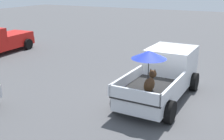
{
  "coord_description": "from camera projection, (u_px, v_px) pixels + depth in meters",
  "views": [
    {
      "loc": [
        -10.39,
        -3.22,
        4.58
      ],
      "look_at": [
        -0.42,
        1.97,
        1.1
      ],
      "focal_mm": 45.17,
      "sensor_mm": 36.0,
      "label": 1
    }
  ],
  "objects": [
    {
      "name": "ground_plane",
      "position": [
        159.0,
        99.0,
        11.58
      ],
      "size": [
        80.0,
        80.0,
        0.0
      ],
      "primitive_type": "plane",
      "color": "#4C4C4F"
    },
    {
      "name": "pickup_truck_main",
      "position": [
        164.0,
        74.0,
        11.64
      ],
      "size": [
        5.09,
        2.34,
        2.4
      ],
      "rotation": [
        0.0,
        0.0,
        -0.02
      ],
      "color": "black",
      "rests_on": "ground"
    }
  ]
}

